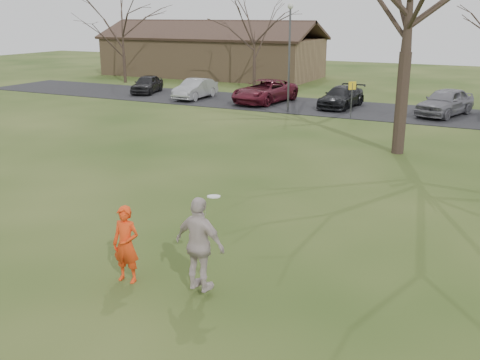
{
  "coord_description": "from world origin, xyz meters",
  "views": [
    {
      "loc": [
        6.18,
        -8.39,
        5.69
      ],
      "look_at": [
        0.0,
        4.0,
        1.5
      ],
      "focal_mm": 41.3,
      "sensor_mm": 36.0,
      "label": 1
    }
  ],
  "objects_px": {
    "car_2": "(265,91)",
    "building": "(211,55)",
    "car_3": "(341,97)",
    "car_0": "(147,84)",
    "lamp_post": "(290,44)",
    "car_1": "(195,89)",
    "catching_play": "(200,245)",
    "car_4": "(445,102)",
    "player_defender": "(126,244)"
  },
  "relations": [
    {
      "from": "car_1",
      "to": "car_4",
      "type": "bearing_deg",
      "value": 1.63
    },
    {
      "from": "car_2",
      "to": "catching_play",
      "type": "height_order",
      "value": "catching_play"
    },
    {
      "from": "building",
      "to": "car_4",
      "type": "bearing_deg",
      "value": -29.62
    },
    {
      "from": "building",
      "to": "car_2",
      "type": "bearing_deg",
      "value": -48.96
    },
    {
      "from": "player_defender",
      "to": "car_3",
      "type": "bearing_deg",
      "value": 90.46
    },
    {
      "from": "car_1",
      "to": "catching_play",
      "type": "bearing_deg",
      "value": -59.75
    },
    {
      "from": "car_2",
      "to": "building",
      "type": "xyz_separation_m",
      "value": [
        -11.37,
        13.06,
        1.14
      ]
    },
    {
      "from": "lamp_post",
      "to": "car_0",
      "type": "bearing_deg",
      "value": 167.31
    },
    {
      "from": "catching_play",
      "to": "car_2",
      "type": "bearing_deg",
      "value": 111.13
    },
    {
      "from": "car_3",
      "to": "lamp_post",
      "type": "relative_size",
      "value": 0.71
    },
    {
      "from": "car_0",
      "to": "car_4",
      "type": "xyz_separation_m",
      "value": [
        20.92,
        -0.13,
        0.13
      ]
    },
    {
      "from": "car_2",
      "to": "car_4",
      "type": "xyz_separation_m",
      "value": [
        11.26,
        0.2,
        0.04
      ]
    },
    {
      "from": "car_2",
      "to": "car_3",
      "type": "distance_m",
      "value": 5.1
    },
    {
      "from": "car_3",
      "to": "car_2",
      "type": "bearing_deg",
      "value": -170.37
    },
    {
      "from": "car_1",
      "to": "lamp_post",
      "type": "xyz_separation_m",
      "value": [
        7.63,
        -1.91,
        3.25
      ]
    },
    {
      "from": "car_3",
      "to": "car_4",
      "type": "xyz_separation_m",
      "value": [
        6.18,
        -0.21,
        0.14
      ]
    },
    {
      "from": "car_2",
      "to": "car_4",
      "type": "height_order",
      "value": "car_4"
    },
    {
      "from": "car_3",
      "to": "car_1",
      "type": "bearing_deg",
      "value": -169.63
    },
    {
      "from": "player_defender",
      "to": "lamp_post",
      "type": "bearing_deg",
      "value": 97.39
    },
    {
      "from": "car_3",
      "to": "building",
      "type": "distance_m",
      "value": 20.8
    },
    {
      "from": "catching_play",
      "to": "building",
      "type": "bearing_deg",
      "value": 119.05
    },
    {
      "from": "car_0",
      "to": "car_1",
      "type": "height_order",
      "value": "car_1"
    },
    {
      "from": "car_1",
      "to": "car_3",
      "type": "height_order",
      "value": "car_1"
    },
    {
      "from": "car_0",
      "to": "car_2",
      "type": "xyz_separation_m",
      "value": [
        9.66,
        -0.33,
        0.09
      ]
    },
    {
      "from": "car_0",
      "to": "car_3",
      "type": "height_order",
      "value": "car_0"
    },
    {
      "from": "car_0",
      "to": "car_3",
      "type": "xyz_separation_m",
      "value": [
        14.75,
        0.08,
        -0.01
      ]
    },
    {
      "from": "car_0",
      "to": "car_1",
      "type": "distance_m",
      "value": 4.74
    },
    {
      "from": "car_3",
      "to": "lamp_post",
      "type": "height_order",
      "value": "lamp_post"
    },
    {
      "from": "car_2",
      "to": "catching_play",
      "type": "relative_size",
      "value": 2.62
    },
    {
      "from": "car_0",
      "to": "lamp_post",
      "type": "bearing_deg",
      "value": -29.26
    },
    {
      "from": "player_defender",
      "to": "car_1",
      "type": "xyz_separation_m",
      "value": [
        -12.64,
        23.99,
        -0.15
      ]
    },
    {
      "from": "car_2",
      "to": "building",
      "type": "bearing_deg",
      "value": 138.45
    },
    {
      "from": "car_3",
      "to": "building",
      "type": "bearing_deg",
      "value": 147.5
    },
    {
      "from": "building",
      "to": "lamp_post",
      "type": "relative_size",
      "value": 3.29
    },
    {
      "from": "player_defender",
      "to": "catching_play",
      "type": "xyz_separation_m",
      "value": [
        1.77,
        0.17,
        0.27
      ]
    },
    {
      "from": "car_3",
      "to": "catching_play",
      "type": "distance_m",
      "value": 25.13
    },
    {
      "from": "car_1",
      "to": "car_2",
      "type": "bearing_deg",
      "value": 5.13
    },
    {
      "from": "car_3",
      "to": "lamp_post",
      "type": "distance_m",
      "value": 4.99
    },
    {
      "from": "building",
      "to": "lamp_post",
      "type": "distance_m",
      "value": 20.99
    },
    {
      "from": "car_2",
      "to": "lamp_post",
      "type": "xyz_separation_m",
      "value": [
        2.63,
        -2.44,
        3.18
      ]
    },
    {
      "from": "player_defender",
      "to": "car_1",
      "type": "distance_m",
      "value": 27.12
    },
    {
      "from": "catching_play",
      "to": "lamp_post",
      "type": "height_order",
      "value": "lamp_post"
    },
    {
      "from": "player_defender",
      "to": "car_2",
      "type": "height_order",
      "value": "player_defender"
    },
    {
      "from": "player_defender",
      "to": "building",
      "type": "bearing_deg",
      "value": 111.44
    },
    {
      "from": "car_0",
      "to": "lamp_post",
      "type": "relative_size",
      "value": 0.61
    },
    {
      "from": "player_defender",
      "to": "car_0",
      "type": "height_order",
      "value": "player_defender"
    },
    {
      "from": "car_1",
      "to": "catching_play",
      "type": "height_order",
      "value": "catching_play"
    },
    {
      "from": "car_0",
      "to": "car_1",
      "type": "xyz_separation_m",
      "value": [
        4.66,
        -0.86,
        0.02
      ]
    },
    {
      "from": "catching_play",
      "to": "car_4",
      "type": "bearing_deg",
      "value": 85.69
    },
    {
      "from": "car_1",
      "to": "car_3",
      "type": "relative_size",
      "value": 0.92
    }
  ]
}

